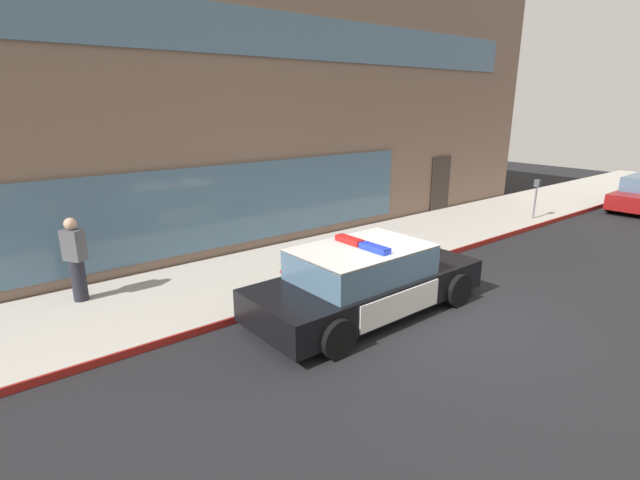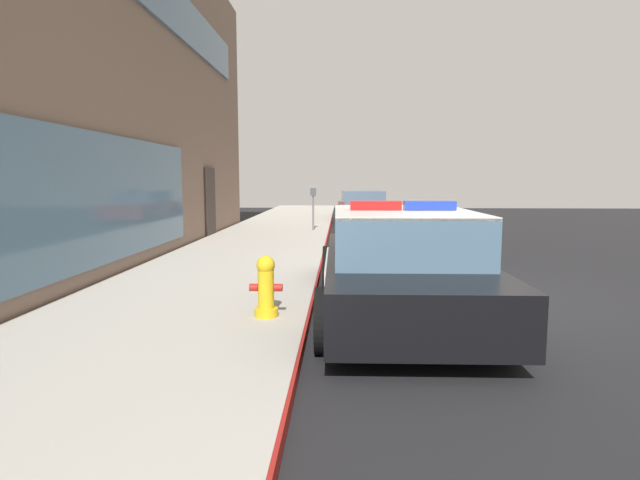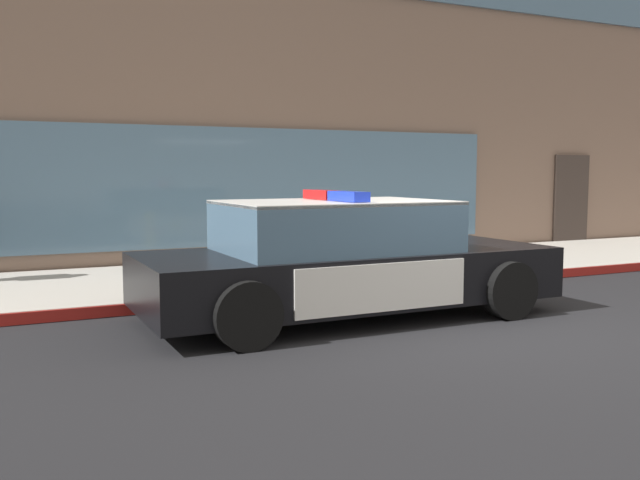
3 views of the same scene
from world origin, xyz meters
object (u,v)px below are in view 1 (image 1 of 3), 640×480
Objects in this scene: police_cruiser at (366,280)px; pedestrian_on_sidewalk at (76,259)px; parking_meter at (536,192)px; fire_hydrant at (287,274)px.

pedestrian_on_sidewalk reaches higher than police_cruiser.
police_cruiser reaches higher than parking_meter.
parking_meter is (9.60, 1.65, 0.40)m from police_cruiser.
fire_hydrant is (-0.73, 1.65, -0.18)m from police_cruiser.
police_cruiser is at bearing -170.22° from parking_meter.
pedestrian_on_sidewalk is 14.07m from parking_meter.
fire_hydrant is at bearing -179.99° from parking_meter.
police_cruiser is 6.76× the size of fire_hydrant.
fire_hydrant is at bearing -63.25° from pedestrian_on_sidewalk.
police_cruiser is 9.75m from parking_meter.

